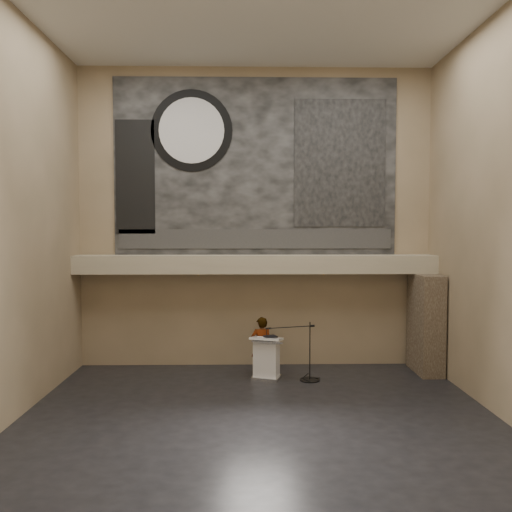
{
  "coord_description": "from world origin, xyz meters",
  "views": [
    {
      "loc": [
        -0.26,
        -10.29,
        3.91
      ],
      "look_at": [
        0.0,
        3.2,
        3.2
      ],
      "focal_mm": 35.0,
      "sensor_mm": 36.0,
      "label": 1
    }
  ],
  "objects": [
    {
      "name": "banner_clock_face",
      "position": [
        -1.8,
        3.91,
        6.7
      ],
      "size": [
        1.84,
        0.02,
        1.84
      ],
      "primitive_type": "cylinder",
      "rotation": [
        1.57,
        0.0,
        0.0
      ],
      "color": "silver",
      "rests_on": "banner"
    },
    {
      "name": "wall_front",
      "position": [
        0.0,
        -4.0,
        4.25
      ],
      "size": [
        10.0,
        0.02,
        8.5
      ],
      "primitive_type": "cube",
      "color": "#7E6C50",
      "rests_on": "floor"
    },
    {
      "name": "banner_text_strip",
      "position": [
        0.0,
        3.93,
        3.65
      ],
      "size": [
        7.76,
        0.02,
        0.55
      ],
      "primitive_type": "cube",
      "color": "#2B2B2B",
      "rests_on": "banner"
    },
    {
      "name": "wall_back",
      "position": [
        0.0,
        4.0,
        4.25
      ],
      "size": [
        10.0,
        0.02,
        8.5
      ],
      "primitive_type": "cube",
      "color": "#7E6C50",
      "rests_on": "floor"
    },
    {
      "name": "banner",
      "position": [
        0.0,
        3.97,
        5.7
      ],
      "size": [
        8.0,
        0.05,
        5.0
      ],
      "primitive_type": "cube",
      "color": "black",
      "rests_on": "wall_back"
    },
    {
      "name": "lectern",
      "position": [
        0.26,
        2.6,
        0.55
      ],
      "size": [
        0.92,
        0.77,
        1.14
      ],
      "rotation": [
        0.0,
        0.0,
        -0.31
      ],
      "color": "silver",
      "rests_on": "floor"
    },
    {
      "name": "banner_clock_rim",
      "position": [
        -1.8,
        3.93,
        6.7
      ],
      "size": [
        2.3,
        0.02,
        2.3
      ],
      "primitive_type": "cylinder",
      "rotation": [
        1.57,
        0.0,
        0.0
      ],
      "color": "black",
      "rests_on": "banner"
    },
    {
      "name": "ceiling",
      "position": [
        0.0,
        0.0,
        8.5
      ],
      "size": [
        10.0,
        10.0,
        0.0
      ],
      "primitive_type": "plane",
      "color": "silver",
      "rests_on": "wall_back"
    },
    {
      "name": "speaker_person",
      "position": [
        0.14,
        2.97,
        0.79
      ],
      "size": [
        0.61,
        0.44,
        1.57
      ],
      "primitive_type": "imported",
      "rotation": [
        0.0,
        0.0,
        3.25
      ],
      "color": "silver",
      "rests_on": "floor"
    },
    {
      "name": "sprinkler_left",
      "position": [
        -1.6,
        3.55,
        2.67
      ],
      "size": [
        0.04,
        0.04,
        0.06
      ],
      "primitive_type": "cylinder",
      "color": "#B2893D",
      "rests_on": "soffit"
    },
    {
      "name": "sprinkler_right",
      "position": [
        1.9,
        3.55,
        2.67
      ],
      "size": [
        0.04,
        0.04,
        0.06
      ],
      "primitive_type": "cylinder",
      "color": "#B2893D",
      "rests_on": "soffit"
    },
    {
      "name": "binder",
      "position": [
        0.37,
        2.61,
        1.12
      ],
      "size": [
        0.39,
        0.36,
        0.04
      ],
      "primitive_type": "cube",
      "rotation": [
        0.0,
        0.0,
        0.4
      ],
      "color": "black",
      "rests_on": "lectern"
    },
    {
      "name": "wall_left",
      "position": [
        -5.0,
        0.0,
        4.25
      ],
      "size": [
        0.02,
        8.0,
        8.5
      ],
      "primitive_type": "cube",
      "color": "#7E6C50",
      "rests_on": "floor"
    },
    {
      "name": "wall_right",
      "position": [
        5.0,
        0.0,
        4.25
      ],
      "size": [
        0.02,
        8.0,
        8.5
      ],
      "primitive_type": "cube",
      "color": "#7E6C50",
      "rests_on": "floor"
    },
    {
      "name": "papers",
      "position": [
        0.09,
        2.56,
        1.1
      ],
      "size": [
        0.25,
        0.3,
        0.0
      ],
      "primitive_type": "cube",
      "rotation": [
        0.0,
        0.0,
        -0.22
      ],
      "color": "white",
      "rests_on": "lectern"
    },
    {
      "name": "soffit",
      "position": [
        0.0,
        3.6,
        2.95
      ],
      "size": [
        10.0,
        0.8,
        0.5
      ],
      "primitive_type": "cube",
      "color": "tan",
      "rests_on": "wall_back"
    },
    {
      "name": "stone_pier",
      "position": [
        4.65,
        3.15,
        1.35
      ],
      "size": [
        0.6,
        1.4,
        2.7
      ],
      "primitive_type": "cube",
      "color": "#423528",
      "rests_on": "floor"
    },
    {
      "name": "floor",
      "position": [
        0.0,
        0.0,
        0.0
      ],
      "size": [
        10.0,
        10.0,
        0.0
      ],
      "primitive_type": "plane",
      "color": "black",
      "rests_on": "ground"
    },
    {
      "name": "mic_stand",
      "position": [
        1.34,
        2.44,
        0.22
      ],
      "size": [
        1.42,
        0.59,
        1.53
      ],
      "rotation": [
        0.0,
        0.0,
        0.27
      ],
      "color": "black",
      "rests_on": "floor"
    },
    {
      "name": "banner_building_print",
      "position": [
        2.4,
        3.93,
        5.8
      ],
      "size": [
        2.6,
        0.02,
        3.6
      ],
      "primitive_type": "cube",
      "color": "black",
      "rests_on": "banner"
    },
    {
      "name": "banner_brick_print",
      "position": [
        -3.4,
        3.93,
        5.4
      ],
      "size": [
        1.1,
        0.02,
        3.2
      ],
      "primitive_type": "cube",
      "color": "black",
      "rests_on": "banner"
    }
  ]
}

